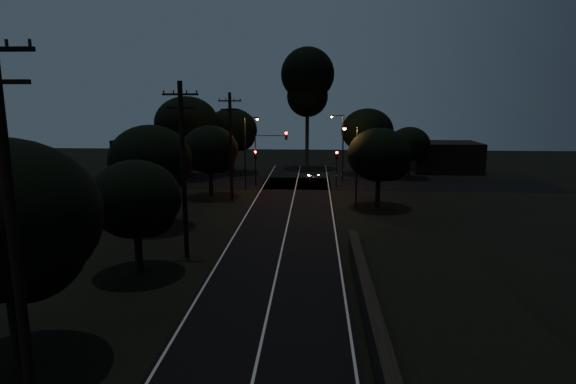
{
  "coord_description": "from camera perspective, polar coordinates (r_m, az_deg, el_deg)",
  "views": [
    {
      "loc": [
        2.14,
        -14.1,
        10.01
      ],
      "look_at": [
        0.0,
        24.0,
        2.5
      ],
      "focal_mm": 30.0,
      "sensor_mm": 36.0,
      "label": 1
    }
  ],
  "objects": [
    {
      "name": "tree_left_a",
      "position": [
        19.82,
        -30.3,
        -3.26
      ],
      "size": [
        6.84,
        6.84,
        8.66
      ],
      "color": "black",
      "rests_on": "ground"
    },
    {
      "name": "tree_far_w",
      "position": [
        62.09,
        -11.69,
        7.79
      ],
      "size": [
        8.0,
        8.0,
        10.21
      ],
      "color": "black",
      "rests_on": "ground"
    },
    {
      "name": "car",
      "position": [
        58.01,
        3.13,
        1.74
      ],
      "size": [
        1.54,
        3.38,
        1.13
      ],
      "primitive_type": "imported",
      "rotation": [
        0.0,
        0.0,
        3.21
      ],
      "color": "black",
      "rests_on": "ground"
    },
    {
      "name": "streetlight_b",
      "position": [
        58.44,
        6.34,
        5.79
      ],
      "size": [
        1.66,
        0.26,
        8.0
      ],
      "color": "black",
      "rests_on": "ground"
    },
    {
      "name": "utility_pole_near",
      "position": [
        15.06,
        -29.76,
        -4.84
      ],
      "size": [
        2.2,
        0.3,
        12.0
      ],
      "color": "black",
      "rests_on": "ground"
    },
    {
      "name": "streetlight_c",
      "position": [
        44.62,
        7.95,
        3.74
      ],
      "size": [
        1.46,
        0.26,
        7.5
      ],
      "color": "black",
      "rests_on": "ground"
    },
    {
      "name": "signal_mast",
      "position": [
        54.62,
        -2.12,
        5.17
      ],
      "size": [
        3.7,
        0.35,
        6.25
      ],
      "color": "black",
      "rests_on": "ground"
    },
    {
      "name": "tree_far_e",
      "position": [
        62.45,
        14.38,
        5.41
      ],
      "size": [
        5.06,
        5.06,
        6.42
      ],
      "color": "black",
      "rests_on": "ground"
    },
    {
      "name": "tree_left_d",
      "position": [
        49.39,
        -9.04,
        4.83
      ],
      "size": [
        5.73,
        5.73,
        7.27
      ],
      "color": "black",
      "rests_on": "ground"
    },
    {
      "name": "retaining_wall",
      "position": [
        20.3,
        19.72,
        -17.13
      ],
      "size": [
        6.93,
        26.0,
        1.6
      ],
      "color": "black",
      "rests_on": "ground"
    },
    {
      "name": "building_right",
      "position": [
        69.9,
        18.04,
        4.0
      ],
      "size": [
        9.0,
        7.0,
        4.0
      ],
      "primitive_type": "cube",
      "color": "black",
      "rests_on": "ground"
    },
    {
      "name": "tree_far_ne",
      "position": [
        64.51,
        9.6,
        7.04
      ],
      "size": [
        6.83,
        6.83,
        8.63
      ],
      "color": "black",
      "rests_on": "ground"
    },
    {
      "name": "utility_pole_far",
      "position": [
        47.03,
        -6.8,
        5.53
      ],
      "size": [
        2.2,
        0.3,
        10.5
      ],
      "color": "black",
      "rests_on": "ground"
    },
    {
      "name": "tree_left_c",
      "position": [
        38.36,
        -15.73,
        3.46
      ],
      "size": [
        6.32,
        6.32,
        7.99
      ],
      "color": "black",
      "rests_on": "ground"
    },
    {
      "name": "building_left",
      "position": [
        70.15,
        -15.25,
        4.35
      ],
      "size": [
        10.0,
        8.0,
        4.4
      ],
      "primitive_type": "cube",
      "color": "black",
      "rests_on": "ground"
    },
    {
      "name": "utility_pole_mid",
      "position": [
        30.52,
        -12.3,
        2.83
      ],
      "size": [
        2.2,
        0.3,
        11.0
      ],
      "color": "black",
      "rests_on": "ground"
    },
    {
      "name": "road_surface",
      "position": [
        46.36,
        0.49,
        -1.32
      ],
      "size": [
        60.0,
        70.0,
        0.03
      ],
      "color": "black",
      "rests_on": "ground"
    },
    {
      "name": "streetlight_a",
      "position": [
        52.91,
        -4.91,
        5.26
      ],
      "size": [
        1.66,
        0.26,
        8.0
      ],
      "color": "black",
      "rests_on": "ground"
    },
    {
      "name": "tree_far_nw",
      "position": [
        65.04,
        -6.49,
        7.18
      ],
      "size": [
        6.83,
        6.83,
        8.65
      ],
      "color": "black",
      "rests_on": "ground"
    },
    {
      "name": "tree_left_b",
      "position": [
        28.42,
        -17.37,
        -1.03
      ],
      "size": [
        5.18,
        5.18,
        6.59
      ],
      "color": "black",
      "rests_on": "ground"
    },
    {
      "name": "signal_right",
      "position": [
        54.62,
        5.78,
        3.53
      ],
      "size": [
        0.28,
        0.35,
        4.1
      ],
      "color": "black",
      "rests_on": "ground"
    },
    {
      "name": "tree_right_a",
      "position": [
        44.71,
        11.02,
        4.19
      ],
      "size": [
        5.78,
        5.78,
        7.35
      ],
      "color": "black",
      "rests_on": "ground"
    },
    {
      "name": "signal_left",
      "position": [
        54.98,
        -3.86,
        3.61
      ],
      "size": [
        0.28,
        0.35,
        4.1
      ],
      "color": "black",
      "rests_on": "ground"
    },
    {
      "name": "tall_pine",
      "position": [
        69.15,
        2.33,
        12.97
      ],
      "size": [
        7.46,
        7.46,
        16.96
      ],
      "color": "black",
      "rests_on": "ground"
    }
  ]
}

